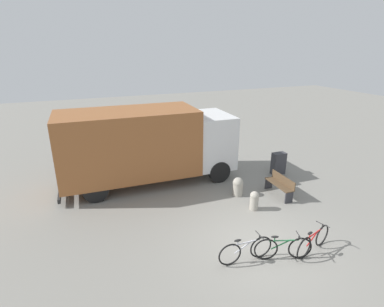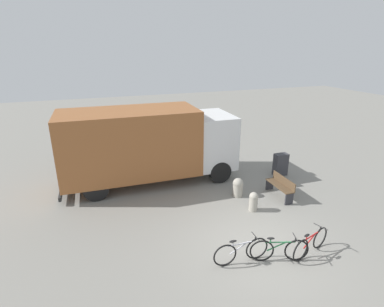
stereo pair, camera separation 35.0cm
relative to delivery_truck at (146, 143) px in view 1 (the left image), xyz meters
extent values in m
plane|color=gray|center=(2.03, -5.77, -1.79)|extent=(60.00, 60.00, 0.00)
cube|color=#99592D|center=(-0.73, 0.02, 0.07)|extent=(5.71, 2.71, 2.75)
cube|color=silver|center=(2.94, -0.08, -0.14)|extent=(1.76, 2.50, 2.34)
cube|color=black|center=(-3.60, 0.09, -1.53)|extent=(0.16, 2.44, 0.16)
cylinder|color=black|center=(2.97, 1.04, -1.31)|extent=(0.97, 0.31, 0.97)
cylinder|color=black|center=(2.92, -1.20, -1.31)|extent=(0.97, 0.31, 0.97)
cylinder|color=black|center=(-2.25, 1.18, -1.31)|extent=(0.97, 0.31, 0.97)
cylinder|color=black|center=(-2.31, -1.06, -1.31)|extent=(0.97, 0.31, 0.97)
cube|color=brown|center=(4.56, -3.24, -1.31)|extent=(0.43, 1.46, 0.04)
cube|color=brown|center=(4.74, -3.25, -1.14)|extent=(0.07, 1.45, 0.36)
cube|color=#2D2D33|center=(4.54, -3.92, -1.56)|extent=(0.34, 0.06, 0.47)
cube|color=#2D2D33|center=(4.57, -2.57, -1.56)|extent=(0.34, 0.06, 0.47)
torus|color=black|center=(0.77, -6.14, -1.45)|extent=(0.68, 0.07, 0.68)
torus|color=black|center=(1.75, -6.17, -1.45)|extent=(0.68, 0.07, 0.68)
cylinder|color=silver|center=(1.26, -6.16, -1.18)|extent=(0.83, 0.07, 0.04)
cylinder|color=silver|center=(1.19, -6.15, -1.31)|extent=(0.55, 0.06, 0.32)
cylinder|color=silver|center=(0.99, -6.15, -1.12)|extent=(0.03, 0.03, 0.11)
ellipsoid|color=black|center=(0.99, -6.15, -1.05)|extent=(0.22, 0.10, 0.05)
cylinder|color=black|center=(1.67, -6.17, -1.11)|extent=(0.03, 0.03, 0.14)
cylinder|color=black|center=(1.67, -6.17, -1.03)|extent=(0.04, 0.44, 0.02)
torus|color=black|center=(1.82, -6.31, -1.45)|extent=(0.66, 0.26, 0.68)
torus|color=black|center=(2.74, -6.62, -1.45)|extent=(0.66, 0.26, 0.68)
cylinder|color=#26723F|center=(2.28, -6.47, -1.18)|extent=(0.80, 0.29, 0.04)
cylinder|color=#26723F|center=(2.21, -6.44, -1.31)|extent=(0.54, 0.21, 0.32)
cylinder|color=#26723F|center=(2.03, -6.38, -1.12)|extent=(0.03, 0.03, 0.11)
ellipsoid|color=black|center=(2.03, -6.38, -1.05)|extent=(0.24, 0.15, 0.05)
cylinder|color=black|center=(2.68, -6.60, -1.11)|extent=(0.03, 0.03, 0.14)
cylinder|color=black|center=(2.68, -6.60, -1.03)|extent=(0.16, 0.43, 0.02)
torus|color=black|center=(2.84, -6.67, -1.45)|extent=(0.67, 0.24, 0.68)
torus|color=black|center=(3.77, -6.38, -1.45)|extent=(0.67, 0.24, 0.68)
cylinder|color=red|center=(3.31, -6.53, -1.18)|extent=(0.80, 0.28, 0.04)
cylinder|color=red|center=(3.24, -6.55, -1.31)|extent=(0.54, 0.20, 0.32)
cylinder|color=red|center=(3.05, -6.60, -1.12)|extent=(0.03, 0.03, 0.11)
ellipsoid|color=black|center=(3.05, -6.60, -1.05)|extent=(0.24, 0.15, 0.05)
cylinder|color=black|center=(3.70, -6.40, -1.11)|extent=(0.03, 0.03, 0.14)
cylinder|color=black|center=(3.70, -6.40, -1.03)|extent=(0.15, 0.43, 0.02)
cylinder|color=#9E998C|center=(3.04, -3.83, -1.51)|extent=(0.31, 0.31, 0.57)
sphere|color=#9E998C|center=(3.04, -3.83, -1.23)|extent=(0.33, 0.33, 0.33)
cylinder|color=#9E998C|center=(3.04, -2.63, -1.51)|extent=(0.40, 0.40, 0.56)
sphere|color=#9E998C|center=(3.04, -2.63, -1.24)|extent=(0.42, 0.42, 0.42)
cube|color=#38383D|center=(5.89, -1.43, -1.27)|extent=(0.62, 0.37, 1.03)
camera|label=1|loc=(-2.67, -12.01, 3.92)|focal=28.00mm
camera|label=2|loc=(-2.35, -12.13, 3.92)|focal=28.00mm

